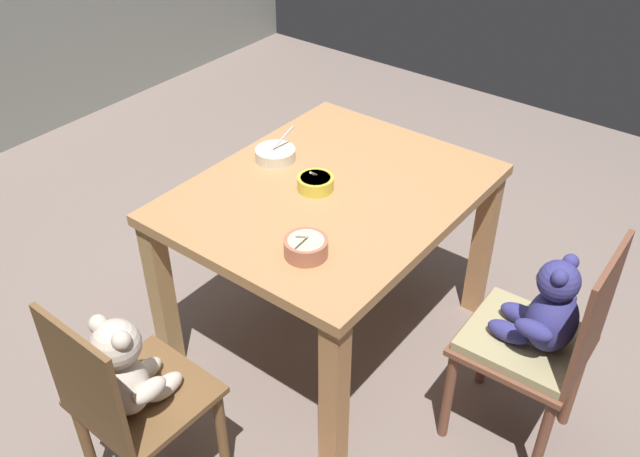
{
  "coord_description": "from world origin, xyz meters",
  "views": [
    {
      "loc": [
        -1.72,
        -1.28,
        2.1
      ],
      "look_at": [
        0.0,
        0.05,
        0.52
      ],
      "focal_mm": 38.75,
      "sensor_mm": 36.0,
      "label": 1
    }
  ],
  "objects_px": {
    "dining_table": "(330,213)",
    "porridge_bowl_terracotta_near_left": "(306,247)",
    "teddy_chair_near_left": "(127,385)",
    "porridge_bowl_yellow_center": "(315,183)",
    "teddy_chair_near_front": "(542,329)",
    "porridge_bowl_cream_far_center": "(275,154)"
  },
  "relations": [
    {
      "from": "dining_table",
      "to": "porridge_bowl_terracotta_near_left",
      "type": "bearing_deg",
      "value": -154.47
    },
    {
      "from": "teddy_chair_near_left",
      "to": "porridge_bowl_yellow_center",
      "type": "xyz_separation_m",
      "value": [
        0.94,
        0.02,
        0.23
      ]
    },
    {
      "from": "teddy_chair_near_front",
      "to": "porridge_bowl_terracotta_near_left",
      "type": "xyz_separation_m",
      "value": [
        -0.36,
        0.69,
        0.23
      ]
    },
    {
      "from": "teddy_chair_near_left",
      "to": "porridge_bowl_terracotta_near_left",
      "type": "distance_m",
      "value": 0.68
    },
    {
      "from": "porridge_bowl_yellow_center",
      "to": "teddy_chair_near_front",
      "type": "bearing_deg",
      "value": -88.21
    },
    {
      "from": "dining_table",
      "to": "teddy_chair_near_front",
      "type": "height_order",
      "value": "teddy_chair_near_front"
    },
    {
      "from": "teddy_chair_near_left",
      "to": "porridge_bowl_terracotta_near_left",
      "type": "height_order",
      "value": "porridge_bowl_terracotta_near_left"
    },
    {
      "from": "dining_table",
      "to": "teddy_chair_near_left",
      "type": "relative_size",
      "value": 1.36
    },
    {
      "from": "dining_table",
      "to": "porridge_bowl_terracotta_near_left",
      "type": "height_order",
      "value": "porridge_bowl_terracotta_near_left"
    },
    {
      "from": "dining_table",
      "to": "teddy_chair_near_front",
      "type": "distance_m",
      "value": 0.86
    },
    {
      "from": "porridge_bowl_cream_far_center",
      "to": "porridge_bowl_yellow_center",
      "type": "bearing_deg",
      "value": -106.12
    },
    {
      "from": "teddy_chair_near_left",
      "to": "porridge_bowl_cream_far_center",
      "type": "xyz_separation_m",
      "value": [
        1.02,
        0.28,
        0.23
      ]
    },
    {
      "from": "teddy_chair_near_front",
      "to": "porridge_bowl_cream_far_center",
      "type": "bearing_deg",
      "value": -3.85
    },
    {
      "from": "porridge_bowl_yellow_center",
      "to": "teddy_chair_near_left",
      "type": "bearing_deg",
      "value": -178.56
    },
    {
      "from": "porridge_bowl_yellow_center",
      "to": "porridge_bowl_terracotta_near_left",
      "type": "relative_size",
      "value": 0.92
    },
    {
      "from": "teddy_chair_near_left",
      "to": "teddy_chair_near_front",
      "type": "xyz_separation_m",
      "value": [
        0.97,
        -0.88,
        0.0
      ]
    },
    {
      "from": "teddy_chair_near_left",
      "to": "porridge_bowl_cream_far_center",
      "type": "bearing_deg",
      "value": 16.79
    },
    {
      "from": "teddy_chair_near_front",
      "to": "porridge_bowl_terracotta_near_left",
      "type": "distance_m",
      "value": 0.81
    },
    {
      "from": "porridge_bowl_cream_far_center",
      "to": "porridge_bowl_terracotta_near_left",
      "type": "bearing_deg",
      "value": -130.35
    },
    {
      "from": "teddy_chair_near_left",
      "to": "porridge_bowl_yellow_center",
      "type": "height_order",
      "value": "porridge_bowl_yellow_center"
    },
    {
      "from": "teddy_chair_near_left",
      "to": "porridge_bowl_yellow_center",
      "type": "distance_m",
      "value": 0.97
    },
    {
      "from": "dining_table",
      "to": "porridge_bowl_terracotta_near_left",
      "type": "distance_m",
      "value": 0.43
    }
  ]
}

